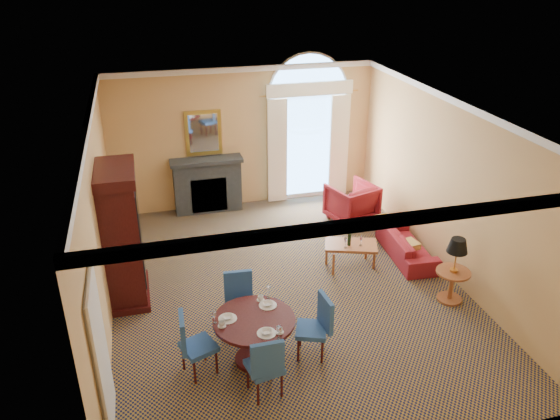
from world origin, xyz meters
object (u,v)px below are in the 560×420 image
object	(u,v)px
armoire	(122,238)
coffee_table	(351,246)
dining_table	(254,330)
sofa	(407,245)
side_table	(455,262)
armchair	(351,203)

from	to	relation	value
armoire	coffee_table	xyz separation A→B (m)	(4.06, -0.07, -0.70)
dining_table	sofa	bearing A→B (deg)	31.97
coffee_table	dining_table	bearing A→B (deg)	-118.40
sofa	side_table	size ratio (longest dim) A/B	1.46
armchair	armoire	bearing A→B (deg)	2.67
dining_table	side_table	world-z (taller)	side_table
sofa	coffee_table	xyz separation A→B (m)	(-1.21, -0.09, 0.20)
coffee_table	side_table	bearing A→B (deg)	-29.94
armchair	coffee_table	xyz separation A→B (m)	(-0.73, -1.84, 0.02)
coffee_table	sofa	bearing A→B (deg)	23.18
dining_table	sofa	world-z (taller)	dining_table
sofa	coffee_table	distance (m)	1.23
armoire	dining_table	bearing A→B (deg)	-51.04
sofa	coffee_table	size ratio (longest dim) A/B	1.57
armoire	armchair	world-z (taller)	armoire
dining_table	armoire	bearing A→B (deg)	128.96
sofa	side_table	xyz separation A→B (m)	(0.05, -1.54, 0.50)
sofa	dining_table	bearing A→B (deg)	125.63
side_table	coffee_table	bearing A→B (deg)	130.93
armoire	sofa	xyz separation A→B (m)	(5.27, 0.01, -0.90)
armoire	armchair	distance (m)	5.16
sofa	armchair	xyz separation A→B (m)	(-0.48, 1.76, 0.18)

